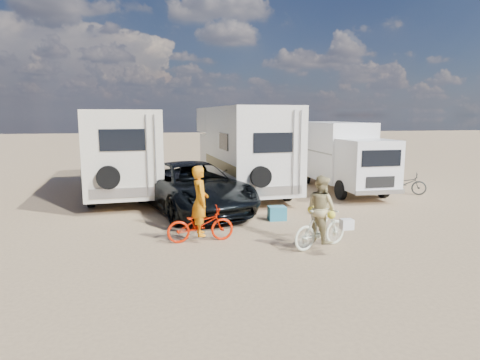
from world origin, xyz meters
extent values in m
plane|color=tan|center=(0.00, 0.00, 0.00)|extent=(140.00, 140.00, 0.00)
imported|color=black|center=(-2.47, 3.75, 0.84)|extent=(4.46, 6.59, 1.68)
imported|color=red|center=(-2.56, 0.06, 0.46)|extent=(1.78, 0.70, 0.92)
imported|color=silver|center=(0.34, -1.05, 0.50)|extent=(1.73, 1.05, 1.01)
imported|color=orange|center=(-2.56, 0.06, 0.92)|extent=(0.47, 0.69, 1.83)
imported|color=tan|center=(0.34, -1.05, 0.83)|extent=(0.88, 0.98, 1.66)
imported|color=#282B29|center=(6.55, 5.01, 0.46)|extent=(1.82, 1.42, 0.92)
cube|color=teal|center=(0.06, 1.84, 0.22)|extent=(0.56, 0.42, 0.44)
cube|color=#9B8650|center=(1.81, 2.15, 0.17)|extent=(0.44, 0.44, 0.34)
camera|label=1|loc=(-3.59, -10.47, 3.30)|focal=30.91mm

